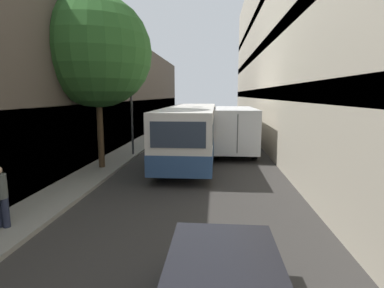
{
  "coord_description": "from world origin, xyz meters",
  "views": [
    {
      "loc": [
        1.06,
        -0.11,
        3.54
      ],
      "look_at": [
        0.09,
        11.61,
        1.6
      ],
      "focal_mm": 28.0,
      "sensor_mm": 36.0,
      "label": 1
    }
  ],
  "objects_px": {
    "bus": "(191,131)",
    "panel_van": "(194,122)",
    "pedestrian": "(0,195)",
    "street_lamp": "(130,62)",
    "box_truck": "(233,126)",
    "street_tree_left": "(96,52)"
  },
  "relations": [
    {
      "from": "bus",
      "to": "panel_van",
      "type": "bearing_deg",
      "value": 93.39
    },
    {
      "from": "pedestrian",
      "to": "street_lamp",
      "type": "distance_m",
      "value": 10.77
    },
    {
      "from": "panel_van",
      "to": "street_lamp",
      "type": "bearing_deg",
      "value": -105.31
    },
    {
      "from": "box_truck",
      "to": "street_lamp",
      "type": "bearing_deg",
      "value": -157.4
    },
    {
      "from": "box_truck",
      "to": "street_lamp",
      "type": "xyz_separation_m",
      "value": [
        -5.89,
        -2.45,
        3.81
      ]
    },
    {
      "from": "bus",
      "to": "box_truck",
      "type": "xyz_separation_m",
      "value": [
        2.48,
        2.5,
        0.0
      ]
    },
    {
      "from": "bus",
      "to": "street_lamp",
      "type": "distance_m",
      "value": 5.11
    },
    {
      "from": "box_truck",
      "to": "pedestrian",
      "type": "height_order",
      "value": "box_truck"
    },
    {
      "from": "box_truck",
      "to": "panel_van",
      "type": "bearing_deg",
      "value": 111.65
    },
    {
      "from": "street_lamp",
      "to": "street_tree_left",
      "type": "bearing_deg",
      "value": -100.86
    },
    {
      "from": "street_tree_left",
      "to": "street_lamp",
      "type": "bearing_deg",
      "value": 79.14
    },
    {
      "from": "street_lamp",
      "to": "pedestrian",
      "type": "bearing_deg",
      "value": -93.99
    },
    {
      "from": "bus",
      "to": "street_tree_left",
      "type": "relative_size",
      "value": 1.51
    },
    {
      "from": "bus",
      "to": "panel_van",
      "type": "distance_m",
      "value": 10.31
    },
    {
      "from": "bus",
      "to": "box_truck",
      "type": "bearing_deg",
      "value": 45.26
    },
    {
      "from": "pedestrian",
      "to": "box_truck",
      "type": "bearing_deg",
      "value": 61.84
    },
    {
      "from": "bus",
      "to": "street_lamp",
      "type": "xyz_separation_m",
      "value": [
        -3.41,
        0.05,
        3.81
      ]
    },
    {
      "from": "box_truck",
      "to": "street_lamp",
      "type": "relative_size",
      "value": 1.08
    },
    {
      "from": "panel_van",
      "to": "pedestrian",
      "type": "xyz_separation_m",
      "value": [
        -3.49,
        -20.07,
        -0.13
      ]
    },
    {
      "from": "panel_van",
      "to": "street_lamp",
      "type": "relative_size",
      "value": 0.52
    },
    {
      "from": "street_lamp",
      "to": "street_tree_left",
      "type": "xyz_separation_m",
      "value": [
        -0.62,
        -3.21,
        0.09
      ]
    },
    {
      "from": "bus",
      "to": "street_lamp",
      "type": "relative_size",
      "value": 1.54
    }
  ]
}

